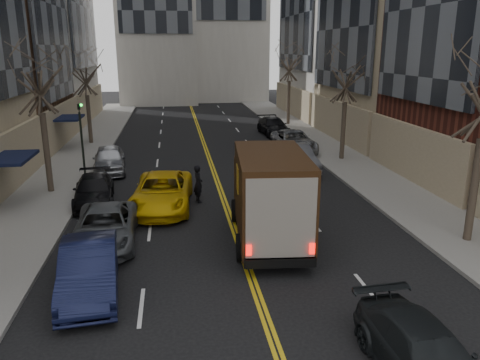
% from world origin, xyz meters
% --- Properties ---
extents(sidewalk_left, '(4.00, 66.00, 0.15)m').
position_xyz_m(sidewalk_left, '(-9.00, 27.00, 0.07)').
color(sidewalk_left, slate).
rests_on(sidewalk_left, ground).
extents(sidewalk_right, '(4.00, 66.00, 0.15)m').
position_xyz_m(sidewalk_right, '(9.00, 27.00, 0.07)').
color(sidewalk_right, slate).
rests_on(sidewalk_right, ground).
extents(tree_lf_mid, '(3.20, 3.20, 8.91)m').
position_xyz_m(tree_lf_mid, '(-8.80, 20.00, 6.60)').
color(tree_lf_mid, '#382D23').
rests_on(tree_lf_mid, sidewalk_left).
extents(tree_lf_far, '(3.20, 3.20, 8.12)m').
position_xyz_m(tree_lf_far, '(-8.80, 33.00, 6.02)').
color(tree_lf_far, '#382D23').
rests_on(tree_lf_far, sidewalk_left).
extents(tree_rt_mid, '(3.20, 3.20, 8.32)m').
position_xyz_m(tree_rt_mid, '(8.80, 25.00, 6.17)').
color(tree_rt_mid, '#382D23').
rests_on(tree_rt_mid, sidewalk_right).
extents(tree_rt_far, '(3.20, 3.20, 9.11)m').
position_xyz_m(tree_rt_far, '(8.80, 40.00, 6.74)').
color(tree_rt_far, '#382D23').
rests_on(tree_rt_far, sidewalk_right).
extents(traffic_signal, '(0.29, 0.26, 4.70)m').
position_xyz_m(traffic_signal, '(-7.39, 22.00, 2.82)').
color(traffic_signal, black).
rests_on(traffic_signal, sidewalk_left).
extents(ups_truck, '(3.14, 6.79, 3.62)m').
position_xyz_m(ups_truck, '(1.20, 12.36, 1.82)').
color(ups_truck, black).
rests_on(ups_truck, ground).
extents(observer_sedan, '(2.11, 4.65, 1.32)m').
position_xyz_m(observer_sedan, '(3.04, 3.87, 0.66)').
color(observer_sedan, black).
rests_on(observer_sedan, ground).
extents(taxi, '(3.10, 5.91, 1.59)m').
position_xyz_m(taxi, '(-3.00, 16.88, 0.79)').
color(taxi, '#DCAD09').
rests_on(taxi, ground).
extents(pedestrian, '(0.61, 0.77, 1.85)m').
position_xyz_m(pedestrian, '(-1.27, 17.54, 0.93)').
color(pedestrian, black).
rests_on(pedestrian, ground).
extents(parked_lf_b, '(2.15, 4.89, 1.56)m').
position_xyz_m(parked_lf_b, '(-5.10, 9.16, 0.78)').
color(parked_lf_b, black).
rests_on(parked_lf_b, ground).
extents(parked_lf_c, '(2.44, 5.06, 1.39)m').
position_xyz_m(parked_lf_c, '(-5.12, 12.91, 0.69)').
color(parked_lf_c, '#4A4E52').
rests_on(parked_lf_c, ground).
extents(parked_lf_d, '(2.32, 4.73, 1.32)m').
position_xyz_m(parked_lf_d, '(-6.30, 18.05, 0.66)').
color(parked_lf_d, black).
rests_on(parked_lf_d, ground).
extents(parked_lf_e, '(2.32, 4.80, 1.58)m').
position_xyz_m(parked_lf_e, '(-6.30, 24.09, 0.79)').
color(parked_lf_e, '#A5A7AC').
rests_on(parked_lf_e, ground).
extents(parked_rt_a, '(1.90, 4.83, 1.57)m').
position_xyz_m(parked_rt_a, '(5.10, 22.90, 0.78)').
color(parked_rt_a, '#4F5157').
rests_on(parked_rt_a, ground).
extents(parked_rt_b, '(2.67, 5.67, 1.57)m').
position_xyz_m(parked_rt_b, '(6.24, 27.97, 0.78)').
color(parked_rt_b, '#929599').
rests_on(parked_rt_b, ground).
extents(parked_rt_c, '(2.32, 5.19, 1.48)m').
position_xyz_m(parked_rt_c, '(6.28, 35.20, 0.74)').
color(parked_rt_c, black).
rests_on(parked_rt_c, ground).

